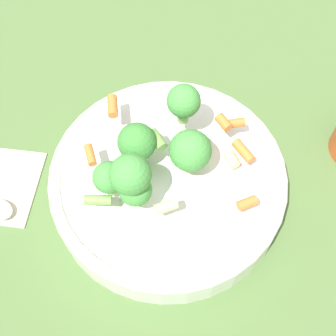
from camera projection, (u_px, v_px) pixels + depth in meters
The scene contains 3 objects.
ground_plane at pixel (168, 192), 0.57m from camera, with size 3.00×3.00×0.00m, color #4C6B38.
bowl at pixel (168, 182), 0.55m from camera, with size 0.27×0.27×0.05m.
pasta_salad at pixel (155, 154), 0.50m from camera, with size 0.21×0.20×0.08m.
Camera 1 is at (-0.19, 0.17, 0.51)m, focal length 50.00 mm.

